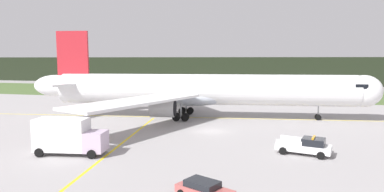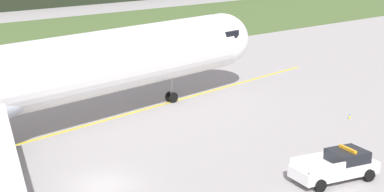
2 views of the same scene
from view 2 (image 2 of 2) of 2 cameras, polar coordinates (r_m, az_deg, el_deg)
name	(u,v)px [view 2 (image 2 of 2)]	position (r m, az deg, el deg)	size (l,w,h in m)	color
ground	(102,185)	(38.80, -7.99, -7.86)	(320.00, 320.00, 0.00)	#9B9797
ops_pickup_truck	(337,166)	(39.86, 12.79, -6.07)	(5.69, 3.37, 1.94)	white
taxiway_edge_light_east	(350,116)	(52.92, 13.87, -1.76)	(0.12, 0.12, 0.40)	yellow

